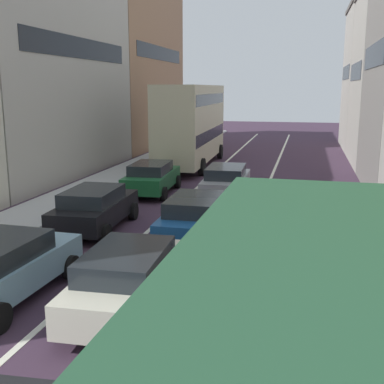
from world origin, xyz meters
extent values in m
cube|color=#B8B8B8|center=(-6.70, 20.00, 0.07)|extent=(2.60, 64.00, 0.14)
cube|color=silver|center=(-1.70, 20.00, 0.01)|extent=(0.16, 60.00, 0.01)
cube|color=silver|center=(1.70, 20.00, 0.01)|extent=(0.16, 60.00, 0.01)
cube|color=#B2ADA3|center=(-12.00, 22.00, 6.35)|extent=(7.00, 14.57, 12.69)
cube|color=black|center=(-8.48, 22.00, 6.98)|extent=(0.02, 11.73, 1.10)
cube|color=#9E7556|center=(-12.00, 36.67, 6.97)|extent=(7.00, 14.57, 13.95)
cube|color=black|center=(-8.48, 36.67, 7.67)|extent=(0.02, 11.73, 1.10)
cube|color=black|center=(6.38, 39.60, 6.12)|extent=(0.02, 7.04, 1.10)
cube|color=black|center=(6.38, 30.80, 5.92)|extent=(0.02, 7.04, 1.10)
cube|color=black|center=(6.38, 22.00, 6.37)|extent=(0.02, 7.04, 1.10)
cube|color=#1E5933|center=(3.74, 5.28, 1.43)|extent=(2.43, 2.43, 1.90)
cube|color=black|center=(3.75, 6.49, 1.81)|extent=(2.02, 0.06, 0.70)
cube|color=#234C33|center=(3.69, 1.52, 2.18)|extent=(2.47, 5.47, 2.80)
cube|color=white|center=(2.47, 1.54, 2.46)|extent=(0.08, 4.48, 0.90)
cylinder|color=black|center=(2.54, 5.38, 0.48)|extent=(0.31, 0.96, 0.96)
cylinder|color=black|center=(4.94, 5.35, 0.48)|extent=(0.31, 0.96, 0.96)
cube|color=beige|center=(-0.14, 6.64, 0.67)|extent=(1.97, 4.37, 0.70)
cube|color=#1E2328|center=(-0.13, 6.44, 1.23)|extent=(1.68, 2.47, 0.52)
cylinder|color=black|center=(-1.11, 8.07, 0.32)|extent=(0.25, 0.65, 0.64)
cylinder|color=black|center=(0.72, 8.14, 0.32)|extent=(0.25, 0.65, 0.64)
cylinder|color=black|center=(-1.00, 5.14, 0.32)|extent=(0.25, 0.65, 0.64)
cylinder|color=black|center=(0.84, 5.22, 0.32)|extent=(0.25, 0.65, 0.64)
cube|color=#759EB7|center=(-3.25, 6.57, 0.67)|extent=(1.94, 4.36, 0.70)
cylinder|color=black|center=(-4.12, 8.06, 0.32)|extent=(0.24, 0.65, 0.64)
cylinder|color=black|center=(-2.28, 8.00, 0.32)|extent=(0.24, 0.65, 0.64)
cube|color=#194C8C|center=(0.15, 12.01, 0.67)|extent=(1.85, 4.32, 0.70)
cube|color=#1E2328|center=(0.15, 11.81, 1.23)|extent=(1.61, 2.43, 0.52)
cylinder|color=black|center=(-0.79, 13.46, 0.32)|extent=(0.23, 0.64, 0.64)
cylinder|color=black|center=(1.05, 13.48, 0.32)|extent=(0.23, 0.64, 0.64)
cylinder|color=black|center=(-0.76, 10.53, 0.32)|extent=(0.23, 0.64, 0.64)
cylinder|color=black|center=(1.08, 10.56, 0.32)|extent=(0.23, 0.64, 0.64)
cube|color=black|center=(-3.59, 12.39, 0.67)|extent=(1.99, 4.38, 0.70)
cube|color=#1E2328|center=(-3.58, 12.19, 1.23)|extent=(1.69, 2.48, 0.52)
cylinder|color=black|center=(-4.57, 13.81, 0.32)|extent=(0.25, 0.65, 0.64)
cylinder|color=black|center=(-2.73, 13.89, 0.32)|extent=(0.25, 0.65, 0.64)
cylinder|color=black|center=(-4.44, 10.89, 0.32)|extent=(0.25, 0.65, 0.64)
cylinder|color=black|center=(-2.60, 10.97, 0.32)|extent=(0.25, 0.65, 0.64)
cube|color=gray|center=(0.09, 18.30, 0.67)|extent=(1.96, 4.36, 0.70)
cube|color=#1E2328|center=(0.10, 18.10, 1.23)|extent=(1.67, 2.47, 0.52)
cylinder|color=black|center=(-0.88, 19.73, 0.32)|extent=(0.24, 0.65, 0.64)
cylinder|color=black|center=(0.96, 19.80, 0.32)|extent=(0.24, 0.65, 0.64)
cylinder|color=black|center=(-0.77, 16.81, 0.32)|extent=(0.24, 0.65, 0.64)
cylinder|color=black|center=(1.06, 16.88, 0.32)|extent=(0.24, 0.65, 0.64)
cube|color=#19592D|center=(-3.47, 18.46, 0.67)|extent=(2.02, 4.39, 0.70)
cube|color=#1E2328|center=(-3.46, 18.26, 1.23)|extent=(1.70, 2.49, 0.52)
cylinder|color=black|center=(-4.46, 19.88, 0.32)|extent=(0.25, 0.65, 0.64)
cylinder|color=black|center=(-2.63, 19.97, 0.32)|extent=(0.25, 0.65, 0.64)
cylinder|color=black|center=(-4.32, 16.96, 0.32)|extent=(0.25, 0.65, 0.64)
cylinder|color=black|center=(-2.48, 17.05, 0.32)|extent=(0.25, 0.65, 0.64)
cube|color=#A51E1E|center=(3.54, 9.70, 0.67)|extent=(1.96, 4.36, 0.70)
cube|color=#1E2328|center=(3.55, 9.50, 1.23)|extent=(1.67, 2.47, 0.52)
cylinder|color=black|center=(2.57, 11.13, 0.32)|extent=(0.24, 0.65, 0.64)
cylinder|color=black|center=(4.41, 11.19, 0.32)|extent=(0.24, 0.65, 0.64)
cylinder|color=black|center=(2.68, 8.20, 0.32)|extent=(0.24, 0.65, 0.64)
cylinder|color=black|center=(4.52, 8.27, 0.32)|extent=(0.24, 0.65, 0.64)
cube|color=#BFB793|center=(-3.53, 26.80, 1.70)|extent=(2.79, 10.57, 2.40)
cube|color=black|center=(-3.53, 26.80, 2.06)|extent=(2.80, 9.94, 0.70)
cube|color=#BFB793|center=(-3.53, 26.80, 3.98)|extent=(2.79, 10.57, 2.16)
cube|color=black|center=(-3.53, 26.80, 4.22)|extent=(2.80, 9.94, 0.64)
cylinder|color=black|center=(-4.88, 30.54, 0.50)|extent=(0.33, 1.01, 1.00)
cylinder|color=black|center=(-2.38, 30.61, 0.50)|extent=(0.33, 1.01, 1.00)
cylinder|color=black|center=(-4.69, 23.61, 0.50)|extent=(0.33, 1.01, 1.00)
cylinder|color=black|center=(-2.19, 23.68, 0.50)|extent=(0.33, 1.01, 1.00)
camera|label=1|loc=(3.51, -2.78, 4.88)|focal=45.13mm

